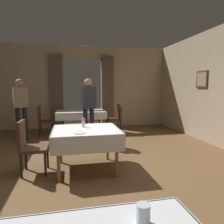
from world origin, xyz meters
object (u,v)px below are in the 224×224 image
Objects in this scene: chair_mid_left at (29,144)px; flower_vase_mid at (83,122)px; chair_far_left at (43,119)px; chair_far_right at (116,117)px; glass_near_c at (143,214)px; person_waiter_by_doorway at (21,105)px; flower_vase_far at (90,107)px; dining_table_mid at (86,134)px; glass_far_b at (82,109)px; plate_mid_b at (80,133)px; person_diner_standing_aside at (88,105)px; dining_table_far at (81,113)px.

chair_mid_left reaches higher than flower_vase_mid.
chair_far_left is 1.00× the size of chair_far_right.
person_waiter_by_doorway reaches higher than glass_near_c.
chair_mid_left is 5.29× the size of flower_vase_far.
glass_near_c is at bearing -68.07° from chair_mid_left.
flower_vase_far reaches higher than dining_table_mid.
dining_table_mid is at bearing -79.24° from flower_vase_mid.
chair_far_left is 5.67m from glass_near_c.
flower_vase_far is (-0.85, 0.24, 0.33)m from chair_far_right.
chair_far_left is at bearing -174.61° from glass_far_b.
plate_mid_b reaches higher than dining_table_mid.
chair_mid_left is 0.54× the size of person_diner_standing_aside.
flower_vase_far reaches higher than glass_near_c.
chair_far_right is at bearing -7.49° from glass_far_b.
flower_vase_far is at bearing 87.27° from glass_near_c.
glass_far_b is 1.84m from person_waiter_by_doorway.
plate_mid_b is 0.12× the size of person_diner_standing_aside.
glass_near_c is at bearing -71.33° from person_waiter_by_doorway.
dining_table_far is 1.16m from chair_far_left.
dining_table_far is at bearing 18.78° from person_waiter_by_doorway.
plate_mid_b is at bearing -73.63° from chair_far_left.
plate_mid_b is (-1.35, -3.21, 0.24)m from chair_far_right.
flower_vase_mid is at bearing 9.49° from chair_mid_left.
chair_mid_left reaches higher than plate_mid_b.
dining_table_mid is 10.12× the size of glass_far_b.
person_diner_standing_aside reaches higher than chair_far_right.
flower_vase_mid is 2.84m from glass_far_b.
chair_mid_left is 8.16× the size of glass_near_c.
flower_vase_mid is at bearing 79.26° from plate_mid_b.
chair_mid_left and chair_far_right have the same top height.
glass_near_c is at bearing -77.99° from chair_far_left.
glass_near_c reaches higher than plate_mid_b.
flower_vase_mid reaches higher than glass_far_b.
glass_far_b is (-1.10, 0.14, 0.29)m from chair_far_right.
chair_mid_left is at bearing -170.51° from flower_vase_mid.
chair_mid_left is 2.12m from person_diner_standing_aside.
chair_far_left is at bearing -171.90° from flower_vase_far.
chair_mid_left is 1.00× the size of chair_far_left.
glass_far_b is (0.05, 0.13, 0.14)m from dining_table_far.
chair_far_left is 5.20× the size of flower_vase_mid.
glass_far_b reaches higher than dining_table_mid.
plate_mid_b is at bearing -98.28° from flower_vase_far.
glass_far_b is at bearing 69.88° from dining_table_far.
dining_table_far is at bearing -0.73° from chair_far_left.
flower_vase_far is 1.51× the size of glass_far_b.
dining_table_mid is 1.27× the size of chair_far_right.
chair_mid_left reaches higher than dining_table_far.
person_diner_standing_aside is at bearing 81.08° from flower_vase_mid.
dining_table_mid is at bearing -91.33° from dining_table_far.
glass_near_c is 5.24m from person_waiter_by_doorway.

